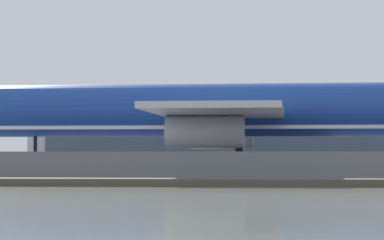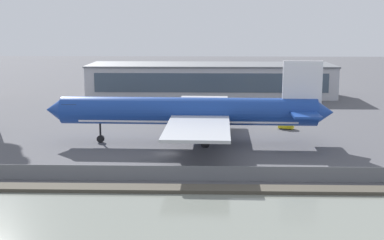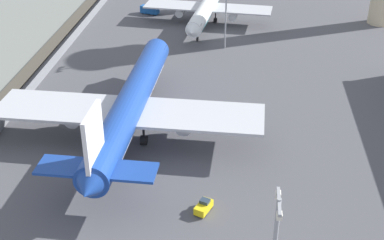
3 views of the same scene
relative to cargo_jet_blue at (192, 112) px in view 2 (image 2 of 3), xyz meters
The scene contains 6 objects.
ground_plane 10.54m from the cargo_jet_blue, 118.28° to the right, with size 500.00×500.00×0.00m, color #4C4C51.
shoreline_seawall 29.01m from the cargo_jet_blue, 98.30° to the right, with size 320.00×3.00×0.50m.
perimeter_fence 24.48m from the cargo_jet_blue, 99.86° to the right, with size 280.00×0.10×2.24m.
cargo_jet_blue is the anchor object (origin of this frame).
baggage_tug 24.84m from the cargo_jet_blue, 36.04° to the left, with size 3.57×2.67×1.80m.
terminal_building 64.91m from the cargo_jet_blue, 86.57° to the left, with size 73.99×19.94×9.71m.
Camera 2 is at (6.81, -90.33, 22.98)m, focal length 50.00 mm.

